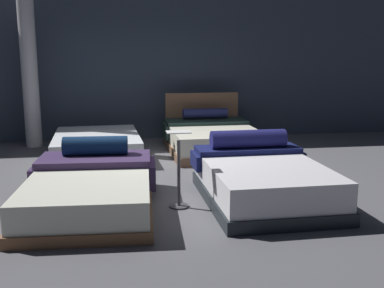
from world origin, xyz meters
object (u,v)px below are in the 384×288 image
(bed_1, at_px, (262,180))
(price_sign, at_px, (179,179))
(bed_0, at_px, (91,189))
(support_pillar, at_px, (29,56))
(bed_3, at_px, (212,138))
(bed_2, at_px, (97,146))

(bed_1, height_order, price_sign, price_sign)
(price_sign, bearing_deg, bed_0, 173.40)
(bed_0, bearing_deg, support_pillar, 111.79)
(bed_0, relative_size, price_sign, 2.41)
(bed_1, height_order, bed_3, bed_3)
(bed_1, xyz_separation_m, bed_3, (-0.04, 2.94, -0.01))
(bed_1, height_order, bed_2, bed_1)
(bed_2, bearing_deg, bed_1, -55.75)
(bed_0, bearing_deg, price_sign, -3.44)
(bed_1, distance_m, bed_2, 3.54)
(price_sign, distance_m, support_pillar, 4.91)
(bed_0, xyz_separation_m, price_sign, (1.03, -0.12, 0.11))
(bed_2, distance_m, support_pillar, 2.32)
(bed_0, relative_size, bed_1, 1.08)
(bed_1, distance_m, support_pillar, 5.45)
(bed_0, xyz_separation_m, bed_3, (2.04, 2.91, 0.02))
(bed_3, distance_m, support_pillar, 3.83)
(price_sign, height_order, support_pillar, support_pillar)
(bed_0, distance_m, bed_1, 2.09)
(bed_3, xyz_separation_m, price_sign, (-1.01, -3.03, 0.09))
(support_pillar, bearing_deg, bed_3, -17.01)
(bed_0, bearing_deg, bed_2, 94.31)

